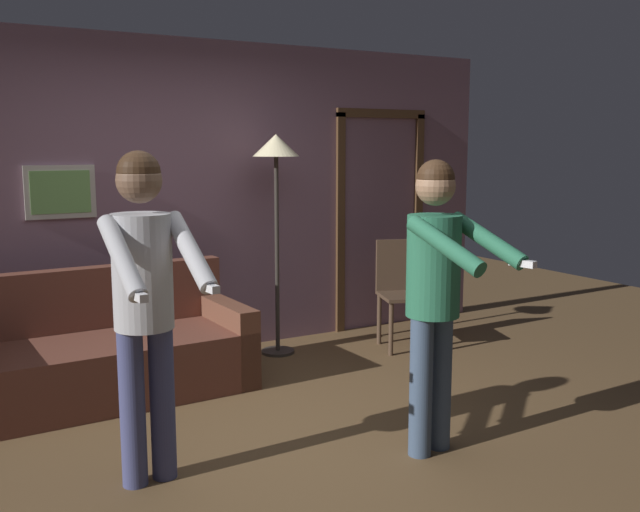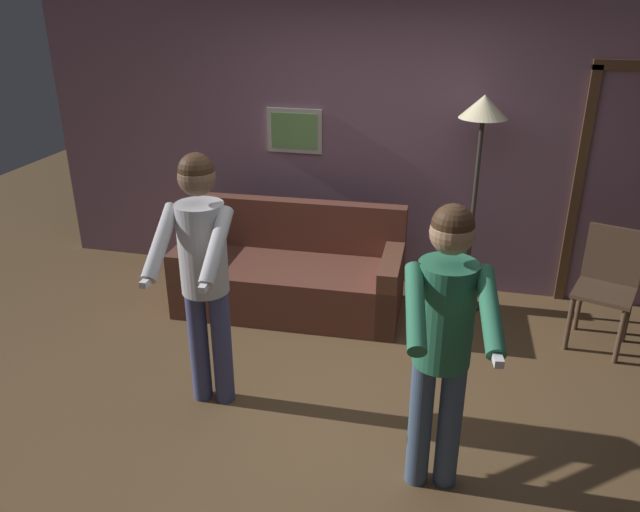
{
  "view_description": "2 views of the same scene",
  "coord_description": "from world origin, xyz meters",
  "views": [
    {
      "loc": [
        -1.75,
        -3.61,
        1.73
      ],
      "look_at": [
        0.09,
        -0.39,
        1.16
      ],
      "focal_mm": 40.0,
      "sensor_mm": 36.0,
      "label": 1
    },
    {
      "loc": [
        0.76,
        -3.39,
        2.61
      ],
      "look_at": [
        -0.02,
        -0.2,
        1.18
      ],
      "focal_mm": 35.0,
      "sensor_mm": 36.0,
      "label": 2
    }
  ],
  "objects": [
    {
      "name": "ground_plane",
      "position": [
        0.0,
        0.0,
        0.0
      ],
      "size": [
        12.0,
        12.0,
        0.0
      ],
      "primitive_type": "plane",
      "color": "brown"
    },
    {
      "name": "back_wall_assembly",
      "position": [
        0.03,
        2.05,
        1.3
      ],
      "size": [
        6.4,
        0.1,
        2.6
      ],
      "color": "slate",
      "rests_on": "ground_plane"
    },
    {
      "name": "couch",
      "position": [
        -0.64,
        1.31,
        0.28
      ],
      "size": [
        1.93,
        0.92,
        0.87
      ],
      "color": "brown",
      "rests_on": "ground_plane"
    },
    {
      "name": "torchiere_lamp",
      "position": [
        0.84,
        1.65,
        1.57
      ],
      "size": [
        0.38,
        0.38,
        1.83
      ],
      "color": "#332D28",
      "rests_on": "ground_plane"
    },
    {
      "name": "person_standing_left",
      "position": [
        -0.78,
        -0.14,
        1.04
      ],
      "size": [
        0.46,
        0.66,
        1.72
      ],
      "color": "#424775",
      "rests_on": "ground_plane"
    },
    {
      "name": "person_standing_right",
      "position": [
        0.72,
        -0.57,
        1.0
      ],
      "size": [
        0.5,
        0.65,
        1.67
      ],
      "color": "#3E516C",
      "rests_on": "ground_plane"
    },
    {
      "name": "dining_chair_distant",
      "position": [
        1.89,
        1.31,
        0.53
      ],
      "size": [
        0.53,
        0.53,
        0.93
      ],
      "color": "#4C3828",
      "rests_on": "ground_plane"
    }
  ]
}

